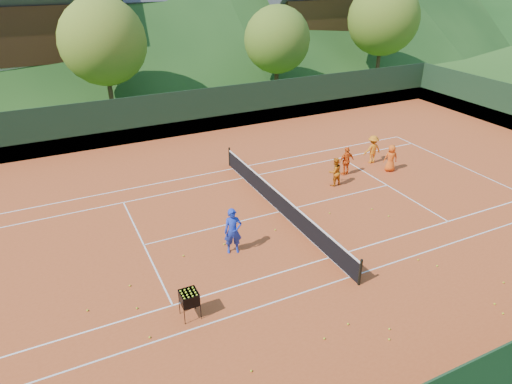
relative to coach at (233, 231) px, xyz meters
name	(u,v)px	position (x,y,z in m)	size (l,w,h in m)	color
ground	(280,212)	(3.25, 2.07, -0.99)	(400.00, 400.00, 0.00)	#274E18
clay_court	(280,212)	(3.25, 2.07, -0.98)	(40.00, 24.00, 0.02)	#B0441C
coach	(233,231)	(0.00, 0.00, 0.00)	(0.71, 0.46, 1.94)	#1C34B8
student_a	(335,172)	(7.16, 3.32, -0.21)	(0.74, 0.58, 1.53)	orange
student_b	(346,161)	(8.47, 4.14, -0.16)	(0.94, 0.39, 1.61)	orange
student_c	(391,158)	(10.98, 3.48, -0.21)	(0.74, 0.48, 1.52)	#F15B15
student_d	(372,149)	(10.80, 4.84, -0.14)	(1.07, 0.61, 1.65)	orange
tennis_ball_1	(306,219)	(3.95, 0.86, -0.93)	(0.07, 0.07, 0.07)	#BCD423
tennis_ball_3	(324,339)	(0.64, -5.62, -0.93)	(0.07, 0.07, 0.07)	#BCD423
tennis_ball_5	(327,253)	(3.33, -1.77, -0.93)	(0.07, 0.07, 0.07)	#BCD423
tennis_ball_6	(224,244)	(-0.15, 0.62, -0.93)	(0.07, 0.07, 0.07)	#BCD423
tennis_ball_7	(150,337)	(-4.23, -3.20, -0.93)	(0.07, 0.07, 0.07)	#BCD423
tennis_ball_8	(184,256)	(-1.92, 0.56, -0.93)	(0.07, 0.07, 0.07)	#BCD423
tennis_ball_9	(372,209)	(7.25, 0.32, -0.93)	(0.07, 0.07, 0.07)	#BCD423
tennis_ball_10	(330,213)	(5.24, 0.88, -0.93)	(0.07, 0.07, 0.07)	#BCD423
tennis_ball_11	(418,260)	(6.27, -3.73, -0.93)	(0.07, 0.07, 0.07)	#BCD423
tennis_ball_12	(389,339)	(2.42, -6.53, -0.93)	(0.07, 0.07, 0.07)	#BCD423
tennis_ball_13	(504,283)	(8.05, -6.16, -0.93)	(0.07, 0.07, 0.07)	#BCD423
tennis_ball_14	(389,329)	(2.73, -6.19, -0.93)	(0.07, 0.07, 0.07)	#BCD423
tennis_ball_15	(87,310)	(-5.80, -1.08, -0.93)	(0.07, 0.07, 0.07)	#BCD423
tennis_ball_16	(348,324)	(1.68, -5.42, -0.93)	(0.07, 0.07, 0.07)	#BCD423
tennis_ball_17	(437,266)	(6.63, -4.35, -0.93)	(0.07, 0.07, 0.07)	#BCD423
tennis_ball_18	(130,286)	(-4.24, -0.39, -0.93)	(0.07, 0.07, 0.07)	#BCD423
tennis_ball_19	(251,371)	(-1.94, -5.76, -0.93)	(0.07, 0.07, 0.07)	#BCD423
tennis_ball_20	(275,230)	(2.28, 0.69, -0.93)	(0.07, 0.07, 0.07)	#BCD423
tennis_ball_21	(389,216)	(7.52, -0.54, -0.93)	(0.07, 0.07, 0.07)	#BCD423
tennis_ball_22	(137,308)	(-4.28, -1.69, -0.93)	(0.07, 0.07, 0.07)	#BCD423
tennis_ball_23	(495,304)	(6.76, -6.83, -0.93)	(0.07, 0.07, 0.07)	#BCD423
tennis_ball_24	(503,314)	(6.60, -7.28, -0.93)	(0.07, 0.07, 0.07)	#BCD423
court_lines	(280,212)	(3.25, 2.07, -0.97)	(23.83, 11.03, 0.00)	white
tennis_net	(280,202)	(3.25, 2.07, -0.47)	(0.10, 12.07, 1.10)	black
perimeter_fence	(280,188)	(3.25, 2.07, 0.28)	(40.40, 24.24, 3.00)	black
ball_hopper	(189,298)	(-2.76, -2.82, -0.22)	(0.57, 0.57, 1.00)	black
chalet_left	(10,24)	(-6.75, 32.07, 4.66)	(13.80, 9.93, 12.92)	beige
chalet_mid	(178,18)	(9.25, 36.07, 4.00)	(12.65, 8.82, 11.45)	beige
chalet_right	(309,13)	(23.25, 32.07, 4.27)	(11.50, 8.82, 11.91)	beige
tree_b	(103,41)	(-0.75, 22.07, 4.21)	(6.40, 6.40, 8.40)	#422C1A
tree_c	(277,40)	(13.25, 21.07, 3.56)	(5.60, 5.60, 7.35)	#422A1A
tree_d	(383,19)	(25.25, 22.07, 4.53)	(6.80, 6.80, 8.93)	#3C2818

